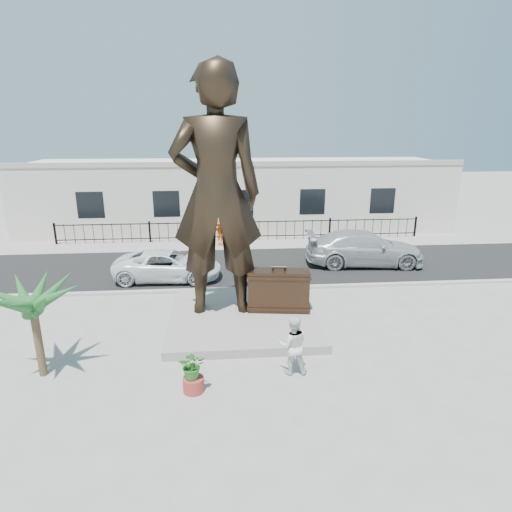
{
  "coord_description": "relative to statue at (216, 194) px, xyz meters",
  "views": [
    {
      "loc": [
        -1.22,
        -12.59,
        6.8
      ],
      "look_at": [
        0.0,
        2.0,
        2.3
      ],
      "focal_mm": 30.0,
      "sensor_mm": 36.0,
      "label": 1
    }
  ],
  "objects": [
    {
      "name": "fence",
      "position": [
        1.36,
        10.83,
        -3.95
      ],
      "size": [
        22.0,
        0.1,
        1.2
      ],
      "primitive_type": "cube",
      "color": "black",
      "rests_on": "ground"
    },
    {
      "name": "palm_tree",
      "position": [
        -5.0,
        -3.46,
        -4.55
      ],
      "size": [
        1.8,
        1.8,
        3.2
      ],
      "primitive_type": null,
      "color": "#1E5423",
      "rests_on": "ground"
    },
    {
      "name": "statue",
      "position": [
        0.0,
        0.0,
        0.0
      ],
      "size": [
        3.13,
        2.09,
        8.5
      ],
      "primitive_type": "imported",
      "rotation": [
        0.0,
        0.0,
        3.16
      ],
      "color": "black",
      "rests_on": "plinth"
    },
    {
      "name": "tourist",
      "position": [
        2.07,
        -3.94,
        -3.67
      ],
      "size": [
        0.89,
        0.71,
        1.76
      ],
      "primitive_type": "imported",
      "rotation": [
        0.0,
        0.0,
        3.09
      ],
      "color": "white",
      "rests_on": "ground"
    },
    {
      "name": "suitcase",
      "position": [
        2.16,
        -0.28,
        -3.48
      ],
      "size": [
        2.25,
        0.97,
        1.54
      ],
      "primitive_type": "cube",
      "rotation": [
        0.0,
        0.0,
        -0.13
      ],
      "color": "#322015",
      "rests_on": "plinth"
    },
    {
      "name": "street",
      "position": [
        1.36,
        6.03,
        -4.54
      ],
      "size": [
        40.0,
        7.0,
        0.01
      ],
      "primitive_type": "cube",
      "color": "black",
      "rests_on": "ground"
    },
    {
      "name": "far_sidewalk",
      "position": [
        1.36,
        10.03,
        -4.54
      ],
      "size": [
        40.0,
        2.5,
        0.02
      ],
      "primitive_type": "cube",
      "color": "#9E9991",
      "rests_on": "ground"
    },
    {
      "name": "car_white",
      "position": [
        -2.32,
        4.22,
        -3.87
      ],
      "size": [
        4.92,
        2.47,
        1.34
      ],
      "primitive_type": "imported",
      "rotation": [
        0.0,
        0.0,
        1.52
      ],
      "color": "white",
      "rests_on": "street"
    },
    {
      "name": "plinth",
      "position": [
        0.86,
        -0.47,
        -4.4
      ],
      "size": [
        5.2,
        5.2,
        0.3
      ],
      "primitive_type": "cube",
      "color": "gray",
      "rests_on": "ground"
    },
    {
      "name": "building",
      "position": [
        1.36,
        15.03,
        -2.35
      ],
      "size": [
        28.0,
        7.0,
        4.4
      ],
      "primitive_type": "cube",
      "color": "silver",
      "rests_on": "ground"
    },
    {
      "name": "curb",
      "position": [
        1.36,
        2.53,
        -4.49
      ],
      "size": [
        40.0,
        0.25,
        0.12
      ],
      "primitive_type": "cube",
      "color": "#A5A399",
      "rests_on": "ground"
    },
    {
      "name": "worker",
      "position": [
        0.05,
        9.63,
        -3.75
      ],
      "size": [
        1.11,
        0.8,
        1.55
      ],
      "primitive_type": "imported",
      "rotation": [
        0.0,
        0.0,
        -0.25
      ],
      "color": "#D94B0B",
      "rests_on": "far_sidewalk"
    },
    {
      "name": "car_silver",
      "position": [
        7.31,
        5.6,
        -3.69
      ],
      "size": [
        6.01,
        2.82,
        1.69
      ],
      "primitive_type": "imported",
      "rotation": [
        0.0,
        0.0,
        1.49
      ],
      "color": "#A6A9AA",
      "rests_on": "street"
    },
    {
      "name": "shrub",
      "position": [
        -0.7,
        -4.61,
        -3.76
      ],
      "size": [
        0.7,
        0.61,
        0.77
      ],
      "primitive_type": "imported",
      "rotation": [
        0.0,
        0.0,
        -0.01
      ],
      "color": "#2C7125",
      "rests_on": "planter"
    },
    {
      "name": "planter",
      "position": [
        -0.7,
        -4.61,
        -4.35
      ],
      "size": [
        0.56,
        0.56,
        0.4
      ],
      "primitive_type": "cylinder",
      "color": "#A2332B",
      "rests_on": "ground"
    },
    {
      "name": "ground",
      "position": [
        1.36,
        -1.97,
        -4.55
      ],
      "size": [
        100.0,
        100.0,
        0.0
      ],
      "primitive_type": "plane",
      "color": "#9E9991",
      "rests_on": "ground"
    }
  ]
}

